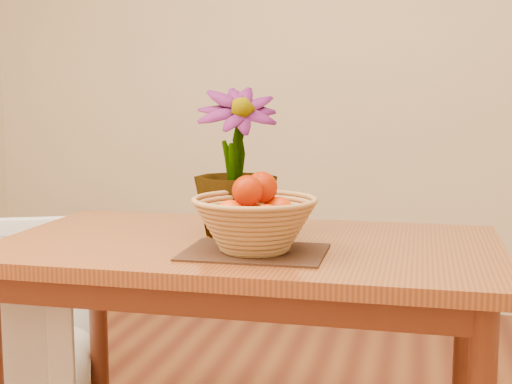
# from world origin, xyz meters

# --- Properties ---
(wall_back) EXTENTS (4.00, 0.02, 2.70)m
(wall_back) POSITION_xyz_m (0.00, 2.25, 1.35)
(wall_back) COLOR beige
(wall_back) RESTS_ON floor
(table) EXTENTS (1.40, 0.80, 0.75)m
(table) POSITION_xyz_m (0.00, 0.30, 0.66)
(table) COLOR brown
(table) RESTS_ON floor
(placemat) EXTENTS (0.37, 0.28, 0.01)m
(placemat) POSITION_xyz_m (0.06, 0.16, 0.75)
(placemat) COLOR #3A2215
(placemat) RESTS_ON table
(wicker_basket) EXTENTS (0.33, 0.33, 0.13)m
(wicker_basket) POSITION_xyz_m (0.06, 0.16, 0.82)
(wicker_basket) COLOR #A88146
(wicker_basket) RESTS_ON placemat
(orange_pile) EXTENTS (0.19, 0.18, 0.15)m
(orange_pile) POSITION_xyz_m (0.06, 0.16, 0.88)
(orange_pile) COLOR #FF4804
(orange_pile) RESTS_ON wicker_basket
(potted_plant) EXTENTS (0.31, 0.31, 0.43)m
(potted_plant) POSITION_xyz_m (-0.05, 0.38, 0.97)
(potted_plant) COLOR #154513
(potted_plant) RESTS_ON table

